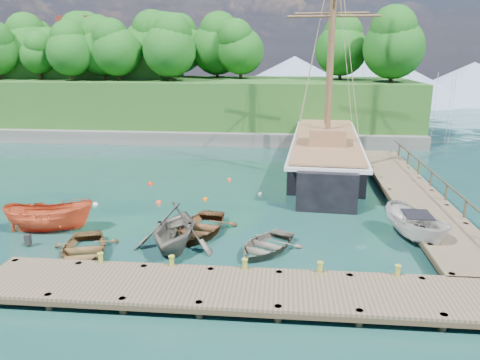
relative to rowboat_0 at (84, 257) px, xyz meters
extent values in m
plane|color=#173D37|center=(5.56, 3.35, 0.00)|extent=(160.00, 160.00, 0.00)
cube|color=#4E4131|center=(7.56, -3.15, 0.54)|extent=(20.00, 3.20, 0.12)
cube|color=#332A1D|center=(7.56, -3.15, 0.38)|extent=(20.00, 3.20, 0.20)
cylinder|color=#332A1D|center=(-2.14, -1.85, 0.05)|extent=(0.28, 0.28, 1.10)
cube|color=#4E4131|center=(17.06, 10.35, 0.54)|extent=(3.20, 24.00, 0.12)
cube|color=#332A1D|center=(17.06, 10.35, 0.38)|extent=(3.20, 24.00, 0.20)
cylinder|color=#332A1D|center=(15.76, -1.35, 0.05)|extent=(0.28, 0.28, 1.10)
cylinder|color=#332A1D|center=(15.76, 22.05, 0.05)|extent=(0.28, 0.28, 1.10)
cylinder|color=#332A1D|center=(18.36, 22.05, 0.05)|extent=(0.28, 0.28, 1.10)
cylinder|color=olive|center=(1.56, -1.75, 0.00)|extent=(0.26, 0.26, 0.45)
cylinder|color=olive|center=(4.56, -1.75, 0.00)|extent=(0.26, 0.26, 0.45)
cylinder|color=olive|center=(7.56, -1.75, 0.00)|extent=(0.26, 0.26, 0.45)
cylinder|color=olive|center=(10.56, -1.75, 0.00)|extent=(0.26, 0.26, 0.45)
cylinder|color=olive|center=(13.56, -1.75, 0.00)|extent=(0.26, 0.26, 0.45)
imported|color=brown|center=(0.00, 0.00, 0.00)|extent=(4.12, 4.93, 0.88)
imported|color=#59554B|center=(3.96, 1.32, 0.00)|extent=(4.01, 4.60, 2.36)
imported|color=#55341C|center=(4.81, 3.31, 0.00)|extent=(3.91, 4.98, 0.94)
imported|color=#5E584C|center=(8.25, 1.43, 0.00)|extent=(4.25, 4.70, 0.80)
imported|color=#D7522A|center=(-3.01, 2.87, 0.00)|extent=(4.79, 2.37, 1.77)
imported|color=beige|center=(15.56, 3.27, 0.00)|extent=(3.07, 4.94, 1.79)
cube|color=black|center=(12.28, 17.82, 0.81)|extent=(6.10, 15.79, 3.22)
cube|color=black|center=(12.98, 27.75, 0.81)|extent=(3.10, 5.05, 2.89)
cube|color=black|center=(11.67, 9.00, 0.81)|extent=(3.79, 4.22, 3.06)
cube|color=silver|center=(12.28, 17.82, 2.36)|extent=(6.49, 20.65, 0.25)
cube|color=brown|center=(12.28, 17.82, 2.61)|extent=(6.01, 20.18, 0.12)
cube|color=brown|center=(12.05, 14.51, 3.21)|extent=(2.72, 3.17, 1.20)
cylinder|color=brown|center=(13.23, 31.34, 3.81)|extent=(0.72, 6.90, 1.69)
cylinder|color=brown|center=(12.56, 21.79, 11.16)|extent=(0.36, 0.36, 17.09)
cylinder|color=brown|center=(12.01, 13.85, 10.47)|extent=(0.36, 0.36, 15.72)
cylinder|color=#8C7A59|center=(13.00, 28.06, 11.40)|extent=(0.88, 11.79, 9.92)
sphere|color=silver|center=(-2.37, 7.20, 0.00)|extent=(0.34, 0.34, 0.34)
sphere|color=#F7431F|center=(1.41, 7.88, 0.00)|extent=(0.37, 0.37, 0.37)
sphere|color=#F65400|center=(4.15, 8.81, 0.00)|extent=(0.34, 0.34, 0.34)
sphere|color=silver|center=(7.55, 10.29, 0.00)|extent=(0.31, 0.31, 0.31)
sphere|color=red|center=(-0.29, 11.97, 0.00)|extent=(0.37, 0.37, 0.37)
sphere|color=#F93F22|center=(5.12, 13.56, 0.00)|extent=(0.32, 0.32, 0.32)
cube|color=#474744|center=(-2.44, 27.35, 0.60)|extent=(50.00, 4.00, 1.40)
cube|color=#244B1B|center=(-2.44, 33.35, 3.00)|extent=(50.00, 14.00, 6.00)
cube|color=#244B1B|center=(-16.44, 37.35, 5.00)|extent=(24.00, 12.00, 10.00)
cylinder|color=#382616|center=(-10.54, 31.47, 6.70)|extent=(0.36, 0.36, 1.40)
sphere|color=#154A15|center=(-10.54, 31.47, 9.10)|extent=(5.42, 5.42, 5.42)
cylinder|color=#382616|center=(-8.62, 30.17, 6.70)|extent=(0.36, 0.36, 1.40)
sphere|color=#154A15|center=(-8.62, 30.17, 8.96)|extent=(5.02, 5.02, 5.02)
cylinder|color=#382616|center=(-15.17, 38.14, 6.70)|extent=(0.36, 0.36, 1.40)
sphere|color=#154A15|center=(-15.17, 38.14, 9.39)|extent=(6.25, 6.25, 6.25)
cylinder|color=#382616|center=(19.47, 30.01, 6.70)|extent=(0.36, 0.36, 1.40)
sphere|color=#154A15|center=(19.47, 30.01, 9.30)|extent=(6.00, 6.00, 6.00)
cylinder|color=#382616|center=(-20.02, 33.67, 6.70)|extent=(0.36, 0.36, 1.40)
sphere|color=#154A15|center=(-20.02, 33.67, 9.26)|extent=(5.89, 5.89, 5.89)
cylinder|color=#382616|center=(3.95, 34.57, 6.70)|extent=(0.36, 0.36, 1.40)
sphere|color=#154A15|center=(3.95, 34.57, 9.00)|extent=(5.13, 5.13, 5.13)
cylinder|color=#382616|center=(-15.96, 38.88, 6.70)|extent=(0.36, 0.36, 1.40)
sphere|color=#154A15|center=(-15.96, 38.88, 8.88)|extent=(4.80, 4.80, 4.80)
cylinder|color=#382616|center=(-4.59, 33.55, 6.70)|extent=(0.36, 0.36, 1.40)
sphere|color=#154A15|center=(-4.59, 33.55, 9.24)|extent=(5.82, 5.82, 5.82)
cylinder|color=#382616|center=(0.99, 36.71, 6.70)|extent=(0.36, 0.36, 1.40)
sphere|color=#154A15|center=(0.99, 36.71, 9.32)|extent=(6.05, 6.05, 6.05)
cylinder|color=#382616|center=(19.65, 31.01, 6.70)|extent=(0.36, 0.36, 1.40)
sphere|color=#154A15|center=(19.65, 31.01, 8.87)|extent=(4.77, 4.77, 4.77)
cylinder|color=#382616|center=(-2.95, 29.90, 6.70)|extent=(0.36, 0.36, 1.40)
sphere|color=#154A15|center=(-2.95, 29.90, 9.11)|extent=(5.47, 5.47, 5.47)
cylinder|color=#382616|center=(14.83, 33.75, 6.70)|extent=(0.36, 0.36, 1.40)
sphere|color=#154A15|center=(14.83, 33.75, 9.14)|extent=(5.55, 5.55, 5.55)
cylinder|color=#382616|center=(-4.45, 41.11, 6.70)|extent=(0.36, 0.36, 1.40)
sphere|color=#154A15|center=(-4.45, 41.11, 9.39)|extent=(6.25, 6.25, 6.25)
cylinder|color=#382616|center=(-22.65, 39.18, 6.70)|extent=(0.36, 0.36, 1.40)
sphere|color=#154A15|center=(-22.65, 39.18, 9.09)|extent=(5.41, 5.41, 5.41)
cylinder|color=#382616|center=(-12.35, 34.76, 6.70)|extent=(0.36, 0.36, 1.40)
sphere|color=#154A15|center=(-12.35, 34.76, 9.12)|extent=(5.47, 5.47, 5.47)
cylinder|color=#382616|center=(-17.71, 30.99, 6.70)|extent=(0.36, 0.36, 1.40)
sphere|color=#154A15|center=(-17.71, 30.99, 8.52)|extent=(3.77, 3.77, 3.77)
cylinder|color=#382616|center=(-14.05, 34.83, 6.70)|extent=(0.36, 0.36, 1.40)
sphere|color=#154A15|center=(-14.05, 34.83, 9.31)|extent=(6.04, 6.04, 6.04)
cylinder|color=#382616|center=(-0.16, 41.72, 6.70)|extent=(0.36, 0.36, 1.40)
sphere|color=#154A15|center=(-0.16, 41.72, 9.26)|extent=(5.89, 5.89, 5.89)
cylinder|color=#382616|center=(-6.33, 34.38, 6.70)|extent=(0.36, 0.36, 1.40)
sphere|color=#154A15|center=(-6.33, 34.38, 9.33)|extent=(6.08, 6.08, 6.08)
cylinder|color=#382616|center=(-17.33, 32.60, 6.70)|extent=(0.36, 0.36, 1.40)
sphere|color=#154A15|center=(-17.33, 32.60, 8.69)|extent=(4.25, 4.25, 4.25)
cylinder|color=#382616|center=(-13.35, 29.41, 6.70)|extent=(0.36, 0.36, 1.40)
sphere|color=#154A15|center=(-13.35, 29.41, 8.87)|extent=(4.77, 4.77, 4.77)
cube|color=silver|center=(-14.44, 36.35, 10.50)|extent=(4.00, 5.00, 3.00)
cube|color=#591E19|center=(-14.44, 36.35, 12.40)|extent=(4.40, 5.40, 0.80)
cone|color=#728CA5|center=(25.56, 73.35, 4.50)|extent=(36.00, 36.00, 9.00)
cone|color=#728CA5|center=(43.56, 73.35, 3.50)|extent=(28.00, 28.00, 7.00)
cone|color=#728CA5|center=(10.56, 73.35, 4.00)|extent=(32.00, 32.00, 8.00)
cone|color=#728CA5|center=(-24.44, 73.35, 5.00)|extent=(40.00, 40.00, 10.00)
camera|label=1|loc=(9.02, -18.88, 9.13)|focal=35.00mm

